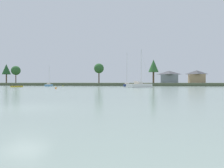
% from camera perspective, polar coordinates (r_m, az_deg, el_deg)
% --- Properties ---
extents(ground_plane, '(488.56, 488.56, 0.00)m').
position_cam_1_polar(ground_plane, '(13.91, -21.49, -5.67)').
color(ground_plane, gray).
extents(far_shore_bank, '(219.85, 49.35, 1.20)m').
position_cam_1_polar(far_shore_bank, '(112.99, 8.28, -0.01)').
color(far_shore_bank, '#4C563D').
rests_on(far_shore_bank, ground).
extents(sailboat_white, '(7.14, 8.39, 11.87)m').
position_cam_1_polar(sailboat_white, '(64.48, 7.11, -0.64)').
color(sailboat_white, white).
rests_on(sailboat_white, ground).
extents(sailboat_navy, '(4.02, 8.48, 13.07)m').
position_cam_1_polar(sailboat_navy, '(81.62, 3.88, -0.41)').
color(sailboat_navy, navy).
rests_on(sailboat_navy, ground).
extents(sailboat_skyblue, '(3.28, 6.25, 8.50)m').
position_cam_1_polar(sailboat_skyblue, '(85.68, -15.95, -0.43)').
color(sailboat_skyblue, '#669ECC').
rests_on(sailboat_skyblue, ground).
extents(dinghy_yellow, '(2.21, 4.01, 0.63)m').
position_cam_1_polar(dinghy_yellow, '(73.97, -23.31, -0.62)').
color(dinghy_yellow, gold).
rests_on(dinghy_yellow, ground).
extents(mooring_buoy_orange, '(0.47, 0.47, 0.52)m').
position_cam_1_polar(mooring_buoy_orange, '(54.04, -14.23, -1.05)').
color(mooring_buoy_orange, orange).
rests_on(mooring_buoy_orange, ground).
extents(mooring_buoy_yellow, '(0.40, 0.40, 0.46)m').
position_cam_1_polar(mooring_buoy_yellow, '(82.68, -12.51, -0.54)').
color(mooring_buoy_yellow, yellow).
rests_on(mooring_buoy_yellow, ground).
extents(shore_tree_left, '(4.95, 4.95, 11.01)m').
position_cam_1_polar(shore_tree_left, '(143.93, -25.55, 3.43)').
color(shore_tree_left, brown).
rests_on(shore_tree_left, far_shore_bank).
extents(shore_tree_center_left, '(4.66, 4.66, 9.25)m').
position_cam_1_polar(shore_tree_center_left, '(105.84, -3.38, 4.00)').
color(shore_tree_center_left, brown).
rests_on(shore_tree_center_left, far_shore_bank).
extents(shore_tree_right, '(4.88, 4.88, 9.04)m').
position_cam_1_polar(shore_tree_right, '(129.64, -23.52, 3.18)').
color(shore_tree_right, brown).
rests_on(shore_tree_right, far_shore_bank).
extents(shore_tree_inland_a, '(4.22, 4.22, 9.73)m').
position_cam_1_polar(shore_tree_inland_a, '(93.68, 10.62, 4.55)').
color(shore_tree_inland_a, brown).
rests_on(shore_tree_inland_a, far_shore_bank).
extents(cottage_hillside, '(8.57, 6.98, 6.69)m').
position_cam_1_polar(cottage_hillside, '(126.18, 20.93, 1.86)').
color(cottage_hillside, tan).
rests_on(cottage_hillside, far_shore_bank).
extents(cottage_eastern, '(9.46, 9.98, 6.44)m').
position_cam_1_polar(cottage_eastern, '(121.86, 14.46, 1.86)').
color(cottage_eastern, gray).
rests_on(cottage_eastern, far_shore_bank).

